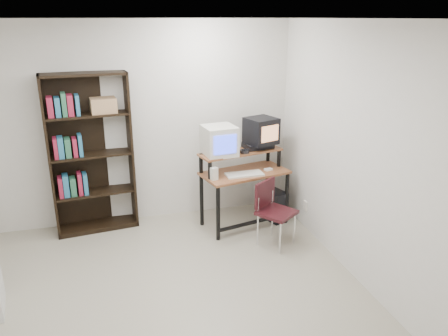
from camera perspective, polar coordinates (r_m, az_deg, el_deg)
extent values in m
cube|color=#A39C87|center=(4.45, -7.63, -17.14)|extent=(4.00, 4.00, 0.01)
cube|color=white|center=(3.59, -9.54, 18.69)|extent=(4.00, 4.00, 0.01)
cube|color=beige|center=(5.74, -10.97, 5.56)|extent=(4.00, 0.01, 2.60)
cube|color=beige|center=(2.08, -1.22, -19.90)|extent=(4.00, 0.01, 2.60)
cube|color=beige|center=(4.49, 17.72, 1.20)|extent=(0.01, 4.00, 2.60)
cube|color=brown|center=(5.60, 2.72, -0.63)|extent=(1.19, 0.78, 0.03)
cube|color=brown|center=(5.61, 2.19, 2.10)|extent=(1.14, 0.57, 0.02)
cylinder|color=black|center=(5.32, -0.78, -5.91)|extent=(0.05, 0.05, 0.72)
cylinder|color=black|center=(5.82, 8.17, -3.86)|extent=(0.05, 0.05, 0.72)
cylinder|color=black|center=(5.65, -2.96, -2.91)|extent=(0.05, 0.05, 0.98)
cylinder|color=black|center=(6.12, 5.67, -1.23)|extent=(0.05, 0.05, 0.98)
cylinder|color=black|center=(5.65, 3.84, -7.08)|extent=(1.00, 0.28, 0.05)
cube|color=beige|center=(5.45, -0.64, 3.60)|extent=(0.43, 0.43, 0.37)
cube|color=blue|center=(5.27, 0.16, 3.06)|extent=(0.29, 0.05, 0.23)
cube|color=black|center=(5.76, 4.44, 2.92)|extent=(0.40, 0.32, 0.08)
cube|color=black|center=(5.69, 4.86, 4.88)|extent=(0.45, 0.45, 0.34)
cube|color=tan|center=(5.55, 6.03, 4.49)|extent=(0.25, 0.10, 0.20)
cylinder|color=#26262B|center=(5.54, 2.72, 2.12)|extent=(0.16, 0.16, 0.05)
cube|color=beige|center=(5.48, 2.68, -0.89)|extent=(0.47, 0.22, 0.03)
cube|color=black|center=(5.67, 5.83, -0.42)|extent=(0.27, 0.24, 0.01)
cube|color=white|center=(5.67, 5.80, -0.22)|extent=(0.11, 0.08, 0.03)
cube|color=beige|center=(5.30, -1.33, -0.81)|extent=(0.10, 0.10, 0.17)
cube|color=black|center=(5.98, 6.23, -4.68)|extent=(0.34, 0.49, 0.42)
cube|color=black|center=(5.23, 6.90, -5.81)|extent=(0.55, 0.55, 0.04)
cube|color=black|center=(5.24, 5.36, -3.27)|extent=(0.32, 0.24, 0.32)
cylinder|color=silver|center=(5.13, 7.34, -9.08)|extent=(0.02, 0.02, 0.40)
cylinder|color=silver|center=(5.38, 9.16, -7.80)|extent=(0.02, 0.02, 0.40)
cylinder|color=silver|center=(5.28, 4.41, -8.09)|extent=(0.02, 0.02, 0.40)
cylinder|color=silver|center=(5.52, 6.32, -6.91)|extent=(0.02, 0.02, 0.40)
cube|color=black|center=(5.63, -21.86, 1.07)|extent=(0.07, 0.33, 2.00)
cube|color=black|center=(5.70, -12.13, 2.26)|extent=(0.07, 0.33, 2.00)
cube|color=black|center=(5.79, -17.13, 2.11)|extent=(1.00, 0.14, 2.00)
cube|color=black|center=(5.44, -17.98, 11.62)|extent=(1.03, 0.45, 0.03)
cube|color=black|center=(5.99, -16.07, -7.20)|extent=(1.03, 0.45, 0.06)
cube|color=black|center=(5.81, -16.50, -3.03)|extent=(0.97, 0.43, 0.02)
cube|color=black|center=(5.64, -16.97, 1.68)|extent=(0.97, 0.43, 0.02)
cube|color=black|center=(5.52, -17.47, 6.63)|extent=(0.97, 0.43, 0.02)
cube|color=#98724D|center=(5.52, -15.50, 7.91)|extent=(0.33, 0.28, 0.18)
cube|color=beige|center=(5.77, 10.57, -4.85)|extent=(0.02, 0.08, 0.12)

